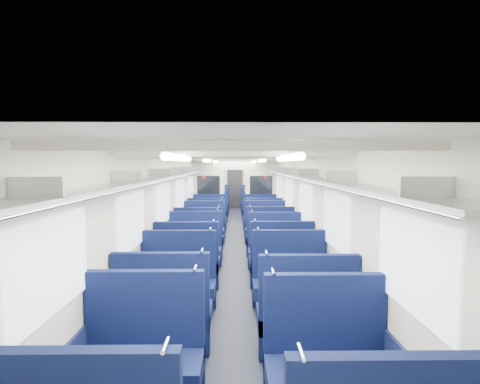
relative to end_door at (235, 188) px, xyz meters
The scene contains 39 objects.
floor 9.00m from the end_door, 90.00° to the right, with size 2.80×18.00×0.01m, color black.
ceiling 9.04m from the end_door, 90.00° to the right, with size 2.80×18.00×0.01m, color white.
wall_left 9.05m from the end_door, 98.90° to the right, with size 0.02×18.00×2.35m, color beige.
dado_left 9.07m from the end_door, 98.81° to the right, with size 0.03×17.90×0.70m, color #11193B.
wall_right 9.05m from the end_door, 81.10° to the right, with size 0.02×18.00×2.35m, color beige.
dado_right 9.07m from the end_door, 81.19° to the right, with size 0.03×17.90×0.70m, color #11193B.
wall_far 0.19m from the end_door, 90.00° to the left, with size 2.80×0.02×2.35m, color beige.
luggage_rack_left 9.07m from the end_door, 97.73° to the right, with size 0.36×17.40×0.18m.
luggage_rack_right 9.07m from the end_door, 82.27° to the right, with size 0.36×17.40×0.18m.
windows 9.41m from the end_door, 90.00° to the right, with size 2.78×15.60×0.75m.
ceiling_fittings 9.29m from the end_door, 90.00° to the right, with size 2.70×16.06×0.11m.
end_door is the anchor object (origin of this frame).
bulkhead 6.44m from the end_door, 90.00° to the right, with size 2.80×0.10×2.35m.
seat_2 15.98m from the end_door, 92.98° to the right, with size 1.11×0.61×1.24m.
seat_3 16.10m from the end_door, 87.04° to the right, with size 1.11×0.61×1.24m.
seat_4 14.94m from the end_door, 93.19° to the right, with size 1.11×0.61×1.24m.
seat_5 15.06m from the end_door, 86.84° to the right, with size 1.11×0.61×1.24m.
seat_6 13.79m from the end_door, 93.45° to the right, with size 1.11×0.61×1.24m.
seat_7 13.77m from the end_door, 86.54° to the right, with size 1.11×0.61×1.24m.
seat_8 12.62m from the end_door, 93.77° to the right, with size 1.11×0.61×1.24m.
seat_9 12.59m from the end_door, 86.22° to the right, with size 1.11×0.61×1.24m.
seat_10 11.44m from the end_door, 94.17° to the right, with size 1.11×0.61×1.24m.
seat_11 11.62m from the end_door, 85.90° to the right, with size 1.11×0.61×1.24m.
seat_12 10.45m from the end_door, 94.56° to the right, with size 1.11×0.61×1.24m.
seat_13 10.30m from the end_door, 85.37° to the right, with size 1.11×0.61×1.24m.
seat_14 9.15m from the end_door, 95.21° to the right, with size 1.11×0.61×1.24m.
seat_15 9.11m from the end_door, 84.76° to the right, with size 1.11×0.61×1.24m.
seat_16 7.99m from the end_door, 95.98° to the right, with size 1.11×0.61×1.24m.
seat_17 8.02m from the end_door, 84.04° to the right, with size 1.11×0.61×1.24m.
seat_18 6.91m from the end_door, 96.93° to the right, with size 1.11×0.61×1.24m.
seat_19 6.90m from the end_door, 83.06° to the right, with size 1.11×0.61×1.24m.
seat_20 4.96m from the end_door, 99.70° to the right, with size 1.11×0.61×1.24m.
seat_21 4.84m from the end_door, 80.04° to the right, with size 1.11×0.61×1.24m.
seat_22 3.76m from the end_door, 102.93° to the right, with size 1.11×0.61×1.24m.
seat_23 3.80m from the end_door, 77.19° to the right, with size 1.11×0.61×1.24m.
seat_24 2.81m from the end_door, 107.61° to the right, with size 1.11×0.61×1.24m.
seat_25 2.64m from the end_door, 71.12° to the right, with size 1.11×0.61×1.24m.
seat_26 1.62m from the end_door, 123.76° to the right, with size 1.11×0.61×1.24m.
seat_27 1.63m from the end_door, 56.56° to the right, with size 1.11×0.61×1.24m.
Camera 1 is at (0.02, -10.42, 2.20)m, focal length 29.06 mm.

